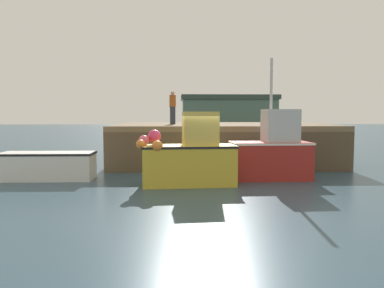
# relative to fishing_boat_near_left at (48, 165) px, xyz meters

# --- Properties ---
(ground) EXTENTS (120.00, 160.00, 0.10)m
(ground) POSITION_rel_fishing_boat_near_left_xyz_m (6.16, -0.80, -0.62)
(ground) COLOR #2D4756
(pier) EXTENTS (11.08, 8.23, 2.03)m
(pier) POSITION_rel_fishing_boat_near_left_xyz_m (7.39, 5.09, 1.12)
(pier) COLOR brown
(pier) RESTS_ON ground
(fishing_boat_near_left) EXTENTS (3.62, 1.32, 1.08)m
(fishing_boat_near_left) POSITION_rel_fishing_boat_near_left_xyz_m (0.00, 0.00, 0.00)
(fishing_boat_near_left) COLOR silver
(fishing_boat_near_left) RESTS_ON ground
(fishing_boat_near_right) EXTENTS (3.58, 1.67, 2.66)m
(fishing_boat_near_right) POSITION_rel_fishing_boat_near_left_xyz_m (5.54, -1.38, 0.45)
(fishing_boat_near_right) COLOR gold
(fishing_boat_near_right) RESTS_ON ground
(fishing_boat_mid) EXTENTS (3.16, 1.62, 4.73)m
(fishing_boat_mid) POSITION_rel_fishing_boat_near_left_xyz_m (8.84, -0.14, 0.50)
(fishing_boat_mid) COLOR maroon
(fishing_boat_mid) RESTS_ON ground
(dockworker) EXTENTS (0.34, 0.34, 1.74)m
(dockworker) POSITION_rel_fishing_boat_near_left_xyz_m (4.83, 5.31, 2.34)
(dockworker) COLOR #2D3342
(dockworker) RESTS_ON pier
(warehouse) EXTENTS (10.57, 7.26, 4.61)m
(warehouse) POSITION_rel_fishing_boat_near_left_xyz_m (10.70, 29.42, 1.75)
(warehouse) COLOR #4C6656
(warehouse) RESTS_ON ground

